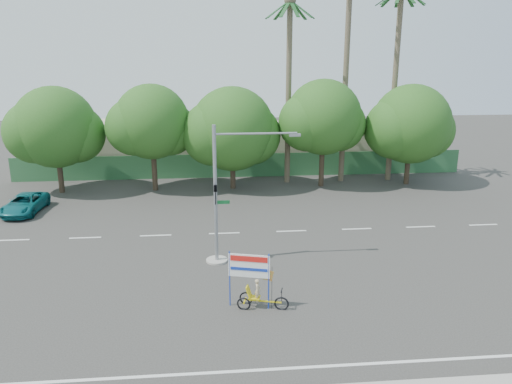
{
  "coord_description": "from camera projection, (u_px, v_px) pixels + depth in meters",
  "views": [
    {
      "loc": [
        -2.68,
        -19.66,
        10.4
      ],
      "look_at": [
        -0.45,
        4.46,
        3.5
      ],
      "focal_mm": 35.0,
      "sensor_mm": 36.0,
      "label": 1
    }
  ],
  "objects": [
    {
      "name": "building_right",
      "position": [
        324.0,
        145.0,
        47.03
      ],
      "size": [
        14.0,
        8.0,
        3.6
      ],
      "primitive_type": "cube",
      "color": "beige",
      "rests_on": "ground"
    },
    {
      "name": "pickup_truck",
      "position": [
        25.0,
        204.0,
        32.99
      ],
      "size": [
        2.26,
        4.5,
        1.22
      ],
      "primitive_type": "imported",
      "rotation": [
        0.0,
        0.0,
        -0.06
      ],
      "color": "#0E6166",
      "rests_on": "ground"
    },
    {
      "name": "trike_billboard",
      "position": [
        255.0,
        286.0,
        20.66
      ],
      "size": [
        2.47,
        0.96,
        2.5
      ],
      "rotation": [
        0.0,
        0.0,
        -0.27
      ],
      "color": "black",
      "rests_on": "ground"
    },
    {
      "name": "palm_tall",
      "position": [
        347.0,
        49.0,
        38.42
      ],
      "size": [
        3.73,
        3.79,
        17.45
      ],
      "color": "#70604C",
      "rests_on": "ground"
    },
    {
      "name": "palm_mid",
      "position": [
        396.0,
        63.0,
        39.07
      ],
      "size": [
        3.73,
        3.79,
        15.45
      ],
      "color": "#70604C",
      "rests_on": "ground"
    },
    {
      "name": "tree_far_right",
      "position": [
        410.0,
        126.0,
        39.02
      ],
      "size": [
        7.38,
        6.2,
        7.94
      ],
      "color": "#473828",
      "rests_on": "ground"
    },
    {
      "name": "fence",
      "position": [
        243.0,
        165.0,
        42.23
      ],
      "size": [
        38.0,
        0.08,
        2.0
      ],
      "primitive_type": "cube",
      "color": "#336B3D",
      "rests_on": "ground"
    },
    {
      "name": "ground",
      "position": [
        275.0,
        296.0,
        21.91
      ],
      "size": [
        120.0,
        120.0,
        0.0
      ],
      "primitive_type": "plane",
      "color": "#33302D",
      "rests_on": "ground"
    },
    {
      "name": "building_left",
      "position": [
        130.0,
        146.0,
        45.37
      ],
      "size": [
        12.0,
        8.0,
        4.0
      ],
      "primitive_type": "cube",
      "color": "beige",
      "rests_on": "ground"
    },
    {
      "name": "tree_center",
      "position": [
        232.0,
        131.0,
        37.83
      ],
      "size": [
        7.62,
        6.4,
        7.85
      ],
      "color": "#473828",
      "rests_on": "ground"
    },
    {
      "name": "tree_right",
      "position": [
        323.0,
        120.0,
        38.24
      ],
      "size": [
        6.9,
        5.8,
        8.36
      ],
      "color": "#473828",
      "rests_on": "ground"
    },
    {
      "name": "traffic_signal",
      "position": [
        222.0,
        207.0,
        24.73
      ],
      "size": [
        4.72,
        1.1,
        7.0
      ],
      "color": "gray",
      "rests_on": "ground"
    },
    {
      "name": "tree_far_left",
      "position": [
        55.0,
        130.0,
        36.6
      ],
      "size": [
        7.14,
        6.0,
        7.96
      ],
      "color": "#473828",
      "rests_on": "ground"
    },
    {
      "name": "tree_left",
      "position": [
        151.0,
        125.0,
        37.14
      ],
      "size": [
        6.66,
        5.6,
        8.07
      ],
      "color": "#473828",
      "rests_on": "ground"
    },
    {
      "name": "palm_short",
      "position": [
        289.0,
        71.0,
        38.47
      ],
      "size": [
        3.73,
        3.79,
        14.45
      ],
      "color": "#70604C",
      "rests_on": "ground"
    }
  ]
}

